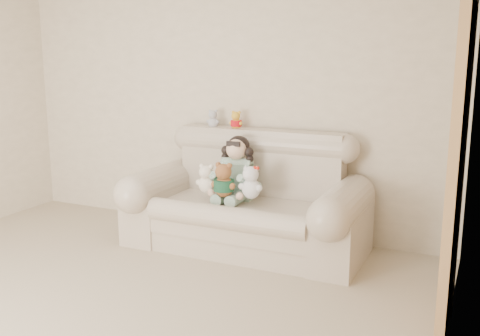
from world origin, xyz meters
name	(u,v)px	position (x,y,z in m)	size (l,w,h in m)	color
wall_back	(221,97)	(0.00, 2.50, 1.30)	(4.50, 4.50, 0.00)	beige
wall_right	(447,159)	(2.25, 0.00, 1.30)	(5.00, 5.00, 0.00)	beige
sofa	(245,192)	(0.48, 2.00, 0.52)	(2.10, 0.95, 1.03)	#C0AD9B
door_panel	(457,160)	(2.22, 1.40, 1.05)	(0.06, 0.90, 2.10)	tan
seated_child	(237,167)	(0.36, 2.08, 0.71)	(0.35, 0.43, 0.58)	#377A57
brown_teddy	(224,177)	(0.36, 1.83, 0.68)	(0.23, 0.17, 0.35)	brown
white_cat	(251,179)	(0.59, 1.88, 0.67)	(0.22, 0.17, 0.34)	white
cream_teddy	(207,176)	(0.16, 1.88, 0.65)	(0.20, 0.15, 0.30)	white
yellow_mini_bear	(236,119)	(0.23, 2.36, 1.11)	(0.13, 0.10, 0.21)	yellow
grey_mini_plush	(213,117)	(-0.02, 2.36, 1.11)	(0.13, 0.10, 0.21)	#AAACB1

